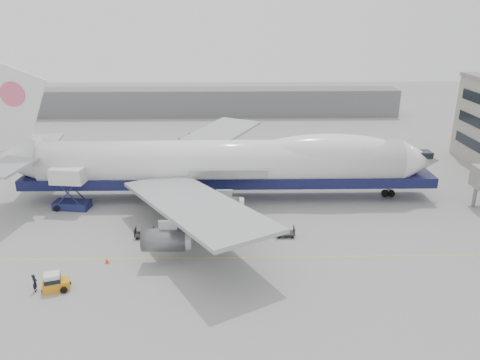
{
  "coord_description": "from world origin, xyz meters",
  "views": [
    {
      "loc": [
        1.41,
        -52.9,
        26.65
      ],
      "look_at": [
        2.56,
        6.0,
        5.05
      ],
      "focal_mm": 35.0,
      "sensor_mm": 36.0,
      "label": 1
    }
  ],
  "objects_px": {
    "airliner": "(226,162)",
    "baggage_tug": "(55,283)",
    "ground_worker": "(35,283)",
    "catering_truck": "(69,186)"
  },
  "relations": [
    {
      "from": "catering_truck",
      "to": "baggage_tug",
      "type": "relative_size",
      "value": 2.12
    },
    {
      "from": "catering_truck",
      "to": "ground_worker",
      "type": "relative_size",
      "value": 3.21
    },
    {
      "from": "ground_worker",
      "to": "baggage_tug",
      "type": "bearing_deg",
      "value": -93.31
    },
    {
      "from": "baggage_tug",
      "to": "ground_worker",
      "type": "relative_size",
      "value": 1.51
    },
    {
      "from": "catering_truck",
      "to": "baggage_tug",
      "type": "height_order",
      "value": "catering_truck"
    },
    {
      "from": "airliner",
      "to": "catering_truck",
      "type": "relative_size",
      "value": 10.99
    },
    {
      "from": "catering_truck",
      "to": "baggage_tug",
      "type": "distance_m",
      "value": 21.33
    },
    {
      "from": "airliner",
      "to": "baggage_tug",
      "type": "relative_size",
      "value": 23.3
    },
    {
      "from": "airliner",
      "to": "ground_worker",
      "type": "xyz_separation_m",
      "value": [
        -18.94,
        -24.27,
        -4.68
      ]
    },
    {
      "from": "airliner",
      "to": "baggage_tug",
      "type": "xyz_separation_m",
      "value": [
        -17.05,
        -24.1,
        -4.79
      ]
    }
  ]
}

